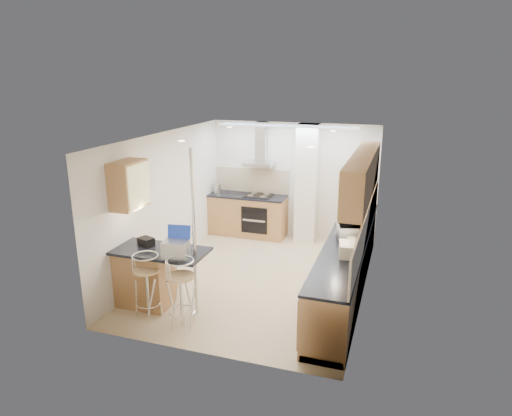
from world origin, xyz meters
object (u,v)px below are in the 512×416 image
(bar_stool_near, at_px, (147,286))
(bread_bin, at_px, (349,250))
(bar_stool_end, at_px, (181,293))
(microwave, at_px, (349,232))
(laptop, at_px, (176,249))

(bar_stool_near, distance_m, bread_bin, 3.00)
(bar_stool_near, xyz_separation_m, bar_stool_end, (0.60, -0.09, 0.02))
(microwave, bearing_deg, bar_stool_end, 115.17)
(microwave, xyz_separation_m, bread_bin, (0.09, -0.65, -0.04))
(microwave, xyz_separation_m, laptop, (-2.27, -1.52, 0.00))
(bar_stool_end, xyz_separation_m, bread_bin, (2.16, 1.13, 0.50))
(bread_bin, bearing_deg, laptop, -169.19)
(bar_stool_near, xyz_separation_m, bread_bin, (2.76, 1.04, 0.52))
(microwave, relative_size, laptop, 1.43)
(bar_stool_near, bearing_deg, laptop, 23.23)
(laptop, distance_m, bar_stool_near, 0.72)
(bar_stool_near, relative_size, bar_stool_end, 0.96)
(bread_bin, bearing_deg, bar_stool_near, -168.86)
(laptop, height_order, bread_bin, laptop)
(bar_stool_near, bearing_deg, bread_bin, 21.35)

